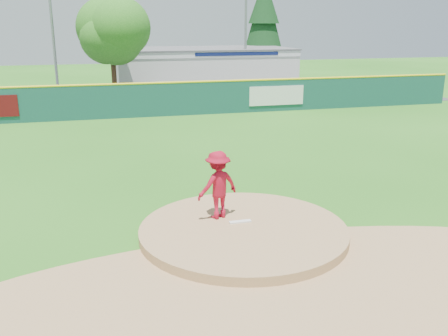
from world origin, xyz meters
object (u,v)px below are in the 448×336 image
object	(u,v)px
pool_building_grp	(203,67)
deciduous_tree	(112,36)
pitcher	(218,185)
light_pole_right	(246,21)
conifer_tree	(264,21)
van	(166,93)
light_pole_left	(51,13)

from	to	relation	value
pool_building_grp	deciduous_tree	bearing A→B (deg)	-138.84
pitcher	light_pole_right	distance (m)	30.05
deciduous_tree	conifer_tree	size ratio (longest dim) A/B	0.77
van	deciduous_tree	distance (m)	5.66
pitcher	van	distance (m)	21.57
pool_building_grp	conifer_tree	size ratio (longest dim) A/B	1.60
light_pole_right	light_pole_left	bearing A→B (deg)	-172.41
deciduous_tree	light_pole_right	bearing A→B (deg)	19.98
van	conifer_tree	distance (m)	18.64
pitcher	deciduous_tree	size ratio (longest dim) A/B	0.26
light_pole_left	light_pole_right	bearing A→B (deg)	7.59
conifer_tree	light_pole_left	distance (m)	21.03
pitcher	light_pole_right	size ratio (longest dim) A/B	0.19
pitcher	light_pole_left	xyz separation A→B (m)	(-5.51, 26.18, 4.86)
light_pole_left	light_pole_right	size ratio (longest dim) A/B	1.10
pitcher	light_pole_left	bearing A→B (deg)	-97.64
pitcher	conifer_tree	xyz separation A→B (m)	(13.49, 35.18, 4.35)
pitcher	light_pole_left	distance (m)	27.19
van	light_pole_right	bearing A→B (deg)	-59.95
pitcher	light_pole_right	xyz separation A→B (m)	(9.49, 28.18, 4.35)
pitcher	pool_building_grp	xyz separation A→B (m)	(6.49, 31.18, 0.47)
conifer_tree	pitcher	bearing A→B (deg)	-110.97
light_pole_left	light_pole_right	world-z (taller)	light_pole_left
pitcher	van	bearing A→B (deg)	-114.20
deciduous_tree	conifer_tree	xyz separation A→B (m)	(15.00, 11.00, 0.99)
van	light_pole_right	world-z (taller)	light_pole_right
pitcher	conifer_tree	bearing A→B (deg)	-130.51
pitcher	van	size ratio (longest dim) A/B	0.34
deciduous_tree	conifer_tree	world-z (taller)	conifer_tree
pitcher	conifer_tree	size ratio (longest dim) A/B	0.20
pitcher	conifer_tree	world-z (taller)	conifer_tree
pitcher	pool_building_grp	bearing A→B (deg)	-121.29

